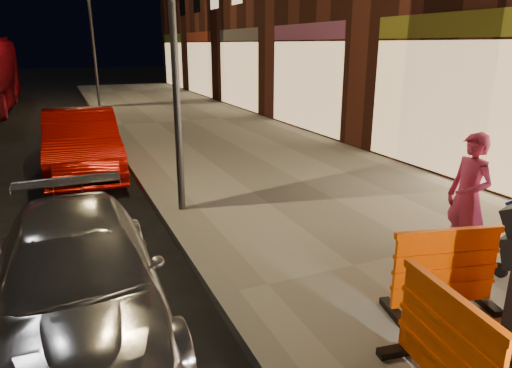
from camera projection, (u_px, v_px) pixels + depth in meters
name	position (u px, v px, depth m)	size (l,w,h in m)	color
ground_plane	(227.00, 304.00, 5.35)	(120.00, 120.00, 0.00)	black
sidewalk	(426.00, 254.00, 6.47)	(6.00, 60.00, 0.15)	gray
kerb	(227.00, 299.00, 5.33)	(0.30, 60.00, 0.15)	slate
barrier_back	(445.00, 271.00, 4.83)	(1.22, 0.50, 0.95)	#FB5100
barrier_kerbside	(445.00, 345.00, 3.64)	(1.22, 0.50, 0.95)	#FB5100
car_silver	(84.00, 326.00, 4.93)	(1.67, 4.11, 1.19)	silver
car_red	(85.00, 174.00, 10.75)	(1.57, 4.49, 1.48)	#8E0600
man	(468.00, 197.00, 5.95)	(0.63, 0.41, 1.71)	#B63163
street_lamp_mid	(173.00, 29.00, 7.15)	(0.12, 0.12, 6.00)	#3F3F44
street_lamp_far	(93.00, 39.00, 20.29)	(0.12, 0.12, 6.00)	#3F3F44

